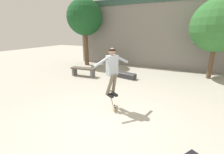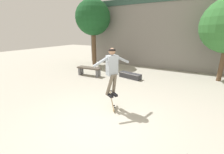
# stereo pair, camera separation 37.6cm
# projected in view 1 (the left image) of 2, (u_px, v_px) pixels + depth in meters

# --- Properties ---
(ground_plane) EXTENTS (40.00, 40.00, 0.00)m
(ground_plane) POSITION_uv_depth(u_px,v_px,m) (104.00, 122.00, 4.36)
(ground_plane) COLOR #B2AD9E
(building_backdrop) EXTENTS (12.63, 0.52, 5.61)m
(building_backdrop) POSITION_uv_depth(u_px,v_px,m) (155.00, 33.00, 10.45)
(building_backdrop) COLOR gray
(building_backdrop) RESTS_ON ground_plane
(tree_right) EXTENTS (2.72, 2.72, 4.20)m
(tree_right) POSITION_uv_depth(u_px,v_px,m) (218.00, 26.00, 7.68)
(tree_right) COLOR brown
(tree_right) RESTS_ON ground_plane
(tree_left) EXTENTS (2.59, 2.59, 4.83)m
(tree_left) POSITION_uv_depth(u_px,v_px,m) (85.00, 18.00, 10.93)
(tree_left) COLOR brown
(tree_left) RESTS_ON ground_plane
(park_bench) EXTENTS (1.49, 0.53, 0.52)m
(park_bench) POSITION_uv_depth(u_px,v_px,m) (83.00, 70.00, 8.78)
(park_bench) COLOR brown
(park_bench) RESTS_ON ground_plane
(skate_ledge) EXTENTS (1.36, 0.66, 0.30)m
(skate_ledge) POSITION_uv_depth(u_px,v_px,m) (125.00, 75.00, 8.53)
(skate_ledge) COLOR #38383D
(skate_ledge) RESTS_ON ground_plane
(skater) EXTENTS (0.73, 1.15, 1.58)m
(skater) POSITION_uv_depth(u_px,v_px,m) (112.00, 68.00, 4.73)
(skater) COLOR #9EA8B2
(skateboard_flipping) EXTENTS (0.51, 0.61, 0.73)m
(skateboard_flipping) POSITION_uv_depth(u_px,v_px,m) (112.00, 100.00, 5.10)
(skateboard_flipping) COLOR #AD894C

